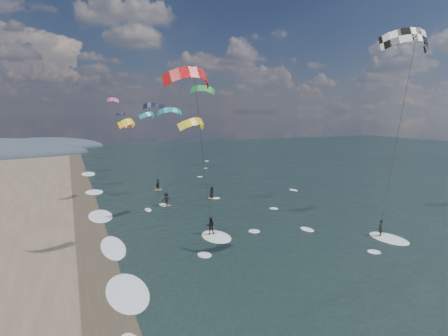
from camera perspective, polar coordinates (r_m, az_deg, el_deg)
name	(u,v)px	position (r m, az deg, el deg)	size (l,w,h in m)	color
ground	(312,303)	(25.57, 13.31, -19.43)	(260.00, 260.00, 0.00)	black
wet_sand_strip	(99,272)	(30.56, -18.51, -14.83)	(3.00, 240.00, 0.00)	#382D23
kitesurfer_near_a	(409,88)	(32.37, 26.34, 10.87)	(7.61, 8.41, 18.21)	gold
kitesurfer_near_b	(201,132)	(30.51, -3.50, 5.57)	(7.09, 8.53, 15.71)	gold
far_kitesurfers	(178,194)	(51.26, -7.10, -3.97)	(8.08, 10.92, 1.76)	gold
bg_kite_field	(146,113)	(70.90, -11.81, 8.22)	(12.12, 73.47, 7.83)	#D83F8C
shoreline_surf	(109,249)	(35.06, -17.11, -11.70)	(2.40, 79.40, 0.11)	white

